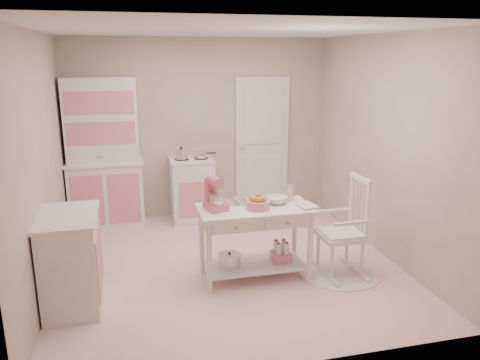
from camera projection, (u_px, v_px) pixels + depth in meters
name	position (u px, v px, depth m)	size (l,w,h in m)	color
room_shell	(226.00, 123.00, 5.00)	(3.84, 3.84, 2.62)	pink
door	(262.00, 145.00, 7.14)	(0.82, 0.05, 2.04)	silver
hutch	(104.00, 154.00, 6.41)	(1.06, 0.50, 2.08)	silver
stove	(192.00, 190.00, 6.78)	(0.62, 0.57, 0.92)	silver
base_cabinet	(72.00, 260.00, 4.45)	(0.54, 0.84, 0.92)	silver
lace_rug	(339.00, 272.00, 5.23)	(0.92, 0.92, 0.01)	white
rocking_chair	(341.00, 226.00, 5.09)	(0.48, 0.72, 1.10)	silver
work_table	(255.00, 242.00, 5.03)	(1.20, 0.60, 0.80)	silver
stand_mixer	(215.00, 194.00, 4.81)	(0.20, 0.28, 0.34)	#D85B70
cookie_tray	(237.00, 202.00, 5.06)	(0.34, 0.24, 0.02)	silver
bread_basket	(258.00, 204.00, 4.88)	(0.25, 0.25, 0.09)	pink
mixing_bowl	(276.00, 200.00, 5.05)	(0.25, 0.25, 0.08)	silver
metal_pitcher	(290.00, 193.00, 5.16)	(0.10, 0.10, 0.17)	silver
recipe_book	(299.00, 207.00, 4.92)	(0.17, 0.23, 0.02)	silver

